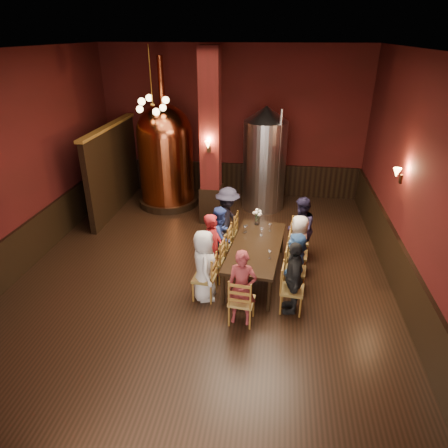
# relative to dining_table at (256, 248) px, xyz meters

# --- Properties ---
(room) EXTENTS (10.00, 10.02, 4.50)m
(room) POSITION_rel_dining_table_xyz_m (-1.10, -0.14, 1.56)
(room) COLOR black
(room) RESTS_ON ground
(wainscot_right) EXTENTS (0.08, 9.90, 1.00)m
(wainscot_right) POSITION_rel_dining_table_xyz_m (2.86, -0.14, -0.19)
(wainscot_right) COLOR black
(wainscot_right) RESTS_ON ground
(wainscot_back) EXTENTS (7.90, 0.08, 1.00)m
(wainscot_back) POSITION_rel_dining_table_xyz_m (-1.10, 4.82, -0.19)
(wainscot_back) COLOR black
(wainscot_back) RESTS_ON ground
(wainscot_left) EXTENTS (0.08, 9.90, 1.00)m
(wainscot_left) POSITION_rel_dining_table_xyz_m (-5.06, -0.14, -0.19)
(wainscot_left) COLOR black
(wainscot_left) RESTS_ON ground
(column) EXTENTS (0.58, 0.58, 4.50)m
(column) POSITION_rel_dining_table_xyz_m (-1.40, 2.66, 1.56)
(column) COLOR #4A100F
(column) RESTS_ON ground
(partition) EXTENTS (0.22, 3.50, 2.40)m
(partition) POSITION_rel_dining_table_xyz_m (-4.30, 3.06, 0.51)
(partition) COLOR black
(partition) RESTS_ON ground
(pendant_cluster) EXTENTS (0.90, 0.90, 1.70)m
(pendant_cluster) POSITION_rel_dining_table_xyz_m (-2.90, 2.76, 2.41)
(pendant_cluster) COLOR #A57226
(pendant_cluster) RESTS_ON room
(sconce_wall) EXTENTS (0.20, 0.20, 0.36)m
(sconce_wall) POSITION_rel_dining_table_xyz_m (2.80, 0.66, 1.51)
(sconce_wall) COLOR black
(sconce_wall) RESTS_ON room
(sconce_column) EXTENTS (0.20, 0.20, 0.36)m
(sconce_column) POSITION_rel_dining_table_xyz_m (-1.40, 2.36, 1.51)
(sconce_column) COLOR black
(sconce_column) RESTS_ON column
(dining_table) EXTENTS (1.23, 2.49, 0.75)m
(dining_table) POSITION_rel_dining_table_xyz_m (0.00, 0.00, 0.00)
(dining_table) COLOR black
(dining_table) RESTS_ON ground
(chair_0) EXTENTS (0.50, 0.50, 0.92)m
(chair_0) POSITION_rel_dining_table_xyz_m (-0.94, -0.91, -0.23)
(chair_0) COLOR #936225
(chair_0) RESTS_ON ground
(person_0) EXTENTS (0.63, 0.81, 1.46)m
(person_0) POSITION_rel_dining_table_xyz_m (-0.94, -0.91, 0.04)
(person_0) COLOR silver
(person_0) RESTS_ON ground
(chair_1) EXTENTS (0.50, 0.50, 0.92)m
(chair_1) POSITION_rel_dining_table_xyz_m (-0.88, -0.24, -0.23)
(chair_1) COLOR #936225
(chair_1) RESTS_ON ground
(person_1) EXTENTS (0.40, 0.58, 1.52)m
(person_1) POSITION_rel_dining_table_xyz_m (-0.88, -0.24, 0.07)
(person_1) COLOR maroon
(person_1) RESTS_ON ground
(chair_2) EXTENTS (0.50, 0.50, 0.92)m
(chair_2) POSITION_rel_dining_table_xyz_m (-0.81, 0.41, -0.23)
(chair_2) COLOR #936225
(chair_2) RESTS_ON ground
(person_2) EXTENTS (0.47, 0.73, 1.39)m
(person_2) POSITION_rel_dining_table_xyz_m (-0.81, 0.41, 0.01)
(person_2) COLOR navy
(person_2) RESTS_ON ground
(chair_3) EXTENTS (0.50, 0.50, 0.92)m
(chair_3) POSITION_rel_dining_table_xyz_m (-0.75, 1.08, -0.23)
(chair_3) COLOR #936225
(chair_3) RESTS_ON ground
(person_3) EXTENTS (0.79, 1.12, 1.59)m
(person_3) POSITION_rel_dining_table_xyz_m (-0.75, 1.08, 0.10)
(person_3) COLOR #1F1D2C
(person_3) RESTS_ON ground
(chair_4) EXTENTS (0.50, 0.50, 0.92)m
(chair_4) POSITION_rel_dining_table_xyz_m (0.75, -1.08, -0.23)
(chair_4) COLOR #936225
(chair_4) RESTS_ON ground
(person_4) EXTENTS (0.41, 0.87, 1.45)m
(person_4) POSITION_rel_dining_table_xyz_m (0.75, -1.08, 0.04)
(person_4) COLOR black
(person_4) RESTS_ON ground
(chair_5) EXTENTS (0.50, 0.50, 0.92)m
(chair_5) POSITION_rel_dining_table_xyz_m (0.81, -0.41, -0.23)
(chair_5) COLOR #936225
(chair_5) RESTS_ON ground
(person_5) EXTENTS (0.53, 1.24, 1.29)m
(person_5) POSITION_rel_dining_table_xyz_m (0.81, -0.41, -0.04)
(person_5) COLOR #345E9C
(person_5) RESTS_ON ground
(chair_6) EXTENTS (0.50, 0.50, 0.92)m
(chair_6) POSITION_rel_dining_table_xyz_m (0.88, 0.24, -0.23)
(chair_6) COLOR #936225
(chair_6) RESTS_ON ground
(person_6) EXTENTS (0.47, 0.69, 1.36)m
(person_6) POSITION_rel_dining_table_xyz_m (0.88, 0.24, -0.01)
(person_6) COLOR beige
(person_6) RESTS_ON ground
(chair_7) EXTENTS (0.50, 0.50, 0.92)m
(chair_7) POSITION_rel_dining_table_xyz_m (0.94, 0.91, -0.23)
(chair_7) COLOR #936225
(chair_7) RESTS_ON ground
(person_7) EXTENTS (0.36, 0.73, 1.49)m
(person_7) POSITION_rel_dining_table_xyz_m (0.94, 0.91, 0.06)
(person_7) COLOR #1C1831
(person_7) RESTS_ON ground
(chair_8) EXTENTS (0.50, 0.50, 0.92)m
(chair_8) POSITION_rel_dining_table_xyz_m (-0.15, -1.54, -0.23)
(chair_8) COLOR #936225
(chair_8) RESTS_ON ground
(person_8) EXTENTS (0.54, 0.36, 1.45)m
(person_8) POSITION_rel_dining_table_xyz_m (-0.15, -1.54, 0.04)
(person_8) COLOR maroon
(person_8) RESTS_ON ground
(copper_kettle) EXTENTS (1.79, 1.79, 4.22)m
(copper_kettle) POSITION_rel_dining_table_xyz_m (-2.90, 3.66, 0.85)
(copper_kettle) COLOR black
(copper_kettle) RESTS_ON ground
(steel_vessel) EXTENTS (1.62, 1.62, 2.97)m
(steel_vessel) POSITION_rel_dining_table_xyz_m (-0.04, 3.80, 0.80)
(steel_vessel) COLOR #B2B2B7
(steel_vessel) RESTS_ON ground
(rose_vase) EXTENTS (0.22, 0.22, 0.38)m
(rose_vase) POSITION_rel_dining_table_xyz_m (-0.05, 1.01, 0.31)
(rose_vase) COLOR white
(rose_vase) RESTS_ON dining_table
(wine_glass_0) EXTENTS (0.07, 0.07, 0.17)m
(wine_glass_0) POSITION_rel_dining_table_xyz_m (0.08, 0.44, 0.15)
(wine_glass_0) COLOR white
(wine_glass_0) RESTS_ON dining_table
(wine_glass_1) EXTENTS (0.07, 0.07, 0.17)m
(wine_glass_1) POSITION_rel_dining_table_xyz_m (0.29, -0.49, 0.15)
(wine_glass_1) COLOR white
(wine_glass_1) RESTS_ON dining_table
(wine_glass_2) EXTENTS (0.07, 0.07, 0.17)m
(wine_glass_2) POSITION_rel_dining_table_xyz_m (-0.27, 0.58, 0.15)
(wine_glass_2) COLOR white
(wine_glass_2) RESTS_ON dining_table
(wine_glass_3) EXTENTS (0.07, 0.07, 0.17)m
(wine_glass_3) POSITION_rel_dining_table_xyz_m (0.26, 0.71, 0.15)
(wine_glass_3) COLOR white
(wine_glass_3) RESTS_ON dining_table
(wine_glass_4) EXTENTS (0.07, 0.07, 0.17)m
(wine_glass_4) POSITION_rel_dining_table_xyz_m (0.07, 0.50, 0.15)
(wine_glass_4) COLOR white
(wine_glass_4) RESTS_ON dining_table
(wine_glass_5) EXTENTS (0.07, 0.07, 0.17)m
(wine_glass_5) POSITION_rel_dining_table_xyz_m (-0.14, -0.89, 0.15)
(wine_glass_5) COLOR white
(wine_glass_5) RESTS_ON dining_table
(wine_glass_6) EXTENTS (0.07, 0.07, 0.17)m
(wine_glass_6) POSITION_rel_dining_table_xyz_m (-0.30, 0.54, 0.15)
(wine_glass_6) COLOR white
(wine_glass_6) RESTS_ON dining_table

